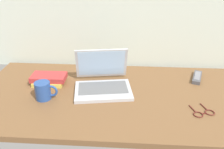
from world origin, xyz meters
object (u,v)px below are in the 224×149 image
Objects in this scene: coffee_mug at (43,90)px; remote_control_near at (197,77)px; laptop at (103,81)px; eyeglasses at (204,113)px; book_stack at (49,79)px.

remote_control_near is (0.86, 0.29, -0.04)m from coffee_mug.
laptop is 2.88× the size of coffee_mug.
eyeglasses is at bearing -23.08° from laptop.
remote_control_near is (0.57, 0.15, -0.03)m from laptop.
remote_control_near is 0.90m from book_stack.
book_stack is (-0.03, 0.18, -0.02)m from coffee_mug.
book_stack reaches higher than remote_control_near.
coffee_mug is at bearing -161.70° from remote_control_near.
book_stack is (-0.89, -0.11, 0.01)m from remote_control_near.
coffee_mug is 0.91m from remote_control_near.
remote_control_near reaches higher than eyeglasses.
eyeglasses is at bearing -17.13° from book_stack.
coffee_mug is 0.81m from eyeglasses.
eyeglasses is 0.87m from book_stack.
laptop is 2.70× the size of eyeglasses.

